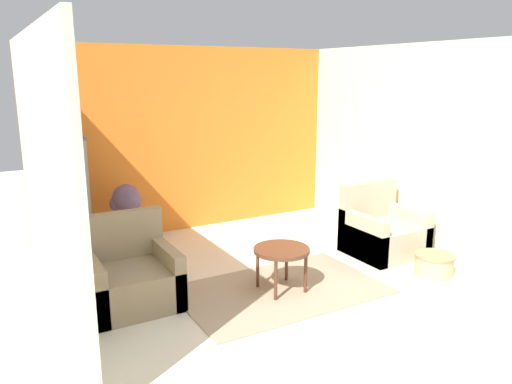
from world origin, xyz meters
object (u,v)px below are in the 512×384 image
(coffee_table, at_px, (282,253))
(wicker_basket, at_px, (434,264))
(armchair_left, at_px, (130,278))
(birdcage, at_px, (70,201))
(parrot, at_px, (64,129))
(armchair_right, at_px, (382,232))
(potted_plant, at_px, (127,208))

(coffee_table, distance_m, wicker_basket, 1.86)
(coffee_table, distance_m, armchair_left, 1.57)
(birdcage, relative_size, parrot, 6.75)
(birdcage, distance_m, parrot, 0.89)
(armchair_left, height_order, wicker_basket, armchair_left)
(armchair_right, xyz_separation_m, birdcage, (-3.48, 1.84, 0.45))
(coffee_table, xyz_separation_m, wicker_basket, (1.77, -0.50, -0.29))
(parrot, distance_m, wicker_basket, 4.65)
(parrot, xyz_separation_m, potted_plant, (0.69, -0.01, -1.08))
(potted_plant, xyz_separation_m, wicker_basket, (2.81, -2.67, -0.40))
(parrot, bearing_deg, potted_plant, -0.54)
(wicker_basket, bearing_deg, armchair_right, 91.89)
(armchair_right, distance_m, potted_plant, 3.34)
(armchair_right, bearing_deg, coffee_table, -168.98)
(birdcage, height_order, potted_plant, birdcage)
(armchair_left, bearing_deg, birdcage, 98.43)
(birdcage, relative_size, wicker_basket, 3.35)
(coffee_table, bearing_deg, wicker_basket, -15.69)
(coffee_table, height_order, armchair_left, armchair_left)
(coffee_table, bearing_deg, parrot, 128.52)
(coffee_table, bearing_deg, armchair_right, 11.02)
(potted_plant, bearing_deg, armchair_right, -33.33)
(armchair_right, bearing_deg, birdcage, 152.18)
(armchair_left, relative_size, wicker_basket, 1.96)
(birdcage, height_order, parrot, parrot)
(armchair_right, distance_m, wicker_basket, 0.85)
(armchair_left, relative_size, birdcage, 0.58)
(armchair_left, height_order, parrot, parrot)
(birdcage, xyz_separation_m, parrot, (0.00, 0.00, 0.89))
(wicker_basket, bearing_deg, armchair_left, 163.25)
(armchair_right, height_order, potted_plant, armchair_right)
(wicker_basket, bearing_deg, coffee_table, 164.31)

